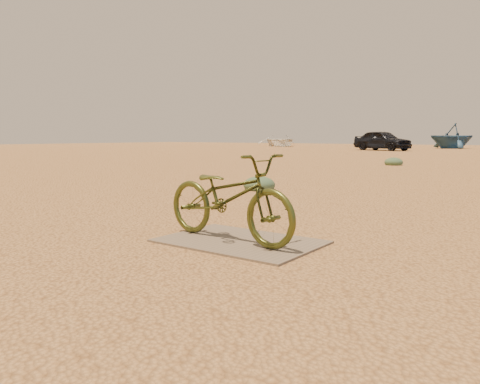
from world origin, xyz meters
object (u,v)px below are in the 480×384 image
Objects in this scene: bicycle at (228,197)px; boat_near_left at (279,140)px; plywood_board at (240,241)px; car at (382,140)px; boat_far_left at (452,136)px.

bicycle is 0.29× the size of boat_near_left.
plywood_board is 47.65m from boat_near_left.
plywood_board is at bearing -144.21° from car.
car is (-9.97, 32.73, 0.78)m from plywood_board.
boat_near_left is 17.71m from boat_far_left.
bicycle is at bearing -153.71° from plywood_board.
boat_near_left is at bearing -136.64° from boat_far_left.
boat_near_left is 1.39× the size of boat_far_left.
boat_near_left is at bearing 120.89° from plywood_board.
bicycle is 0.38× the size of car.
plywood_board is at bearing -101.22° from boat_near_left.
boat_near_left is (-14.49, 8.16, -0.16)m from car.
plywood_board is 34.22m from car.
bicycle is 0.41× the size of boat_far_left.
boat_far_left is at bearing -0.14° from car.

